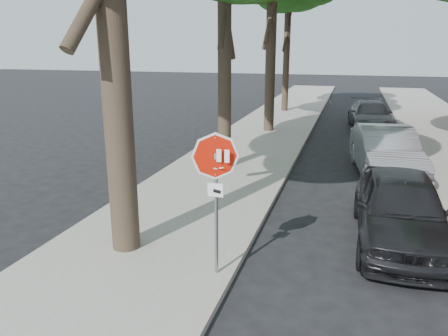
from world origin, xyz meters
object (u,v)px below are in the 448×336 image
Objects in this scene: stop_sign at (216,177)px; car_c at (370,115)px; car_a at (401,209)px; car_b at (386,152)px.

car_c is at bearing 79.40° from stop_sign.
car_a is at bearing 38.18° from stop_sign.
stop_sign reaches higher than car_a.
car_b is 1.01× the size of car_c.
stop_sign is at bearing -120.74° from car_b.
car_a is 0.95× the size of car_c.
car_a is at bearing -97.85° from car_b.
car_b is (0.00, 5.22, 0.02)m from car_a.
car_b is at bearing -94.00° from car_c.
stop_sign is at bearing -143.04° from car_a.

